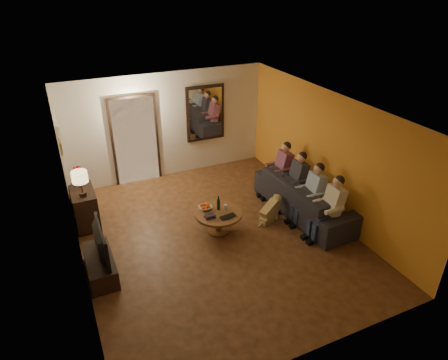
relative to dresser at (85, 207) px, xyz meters
name	(u,v)px	position (x,y,z in m)	size (l,w,h in m)	color
floor	(216,236)	(2.25, -1.52, -0.39)	(5.00, 6.00, 0.01)	#3E2610
ceiling	(215,109)	(2.25, -1.52, 2.21)	(5.00, 6.00, 0.01)	white
back_wall	(167,126)	(2.25, 1.48, 0.91)	(5.00, 0.02, 2.60)	beige
front_wall	(314,282)	(2.25, -4.52, 0.91)	(5.00, 0.02, 2.60)	beige
left_wall	(72,208)	(-0.25, -1.52, 0.91)	(0.02, 6.00, 2.60)	beige
right_wall	(327,155)	(4.75, -1.52, 0.91)	(0.02, 6.00, 2.60)	beige
orange_accent	(327,155)	(4.74, -1.52, 0.91)	(0.01, 6.00, 2.60)	orange
kitchen_doorway	(135,141)	(1.45, 1.46, 0.66)	(1.00, 0.06, 2.10)	#FFE0A5
door_trim	(136,141)	(1.45, 1.45, 0.66)	(1.12, 0.04, 2.22)	black
fridge_glimpse	(146,145)	(1.70, 1.46, 0.51)	(0.45, 0.03, 1.70)	silver
mirror_frame	(205,113)	(3.25, 1.44, 1.11)	(1.00, 0.05, 1.40)	black
mirror_glass	(206,114)	(3.25, 1.41, 1.11)	(0.86, 0.02, 1.26)	white
white_door	(65,166)	(-0.21, 0.78, 0.63)	(0.06, 0.85, 2.04)	white
framed_art	(61,147)	(-0.22, -0.22, 1.46)	(0.03, 0.28, 0.24)	#B28C33
art_canvas	(62,147)	(-0.21, -0.22, 1.46)	(0.01, 0.22, 0.18)	brown
dresser	(85,207)	(0.00, 0.00, 0.00)	(0.45, 0.87, 0.78)	black
table_lamp	(81,184)	(0.00, -0.22, 0.66)	(0.30, 0.30, 0.54)	beige
flower_vase	(79,176)	(0.00, 0.22, 0.61)	(0.14, 0.14, 0.44)	red
tv_stand	(100,265)	(0.00, -1.70, -0.21)	(0.45, 1.10, 0.37)	black
tv	(96,243)	(0.00, -1.70, 0.27)	(0.13, 1.02, 0.59)	black
sofa	(306,197)	(4.35, -1.50, -0.01)	(1.02, 2.61, 0.76)	black
person_a	(330,210)	(4.25, -2.40, 0.21)	(0.60, 0.40, 1.20)	tan
person_b	(312,195)	(4.25, -1.80, 0.21)	(0.60, 0.40, 1.20)	tan
person_c	(295,183)	(4.25, -1.20, 0.21)	(0.60, 0.40, 1.20)	tan
person_d	(281,171)	(4.25, -0.60, 0.21)	(0.60, 0.40, 1.20)	tan
dog	(270,209)	(3.48, -1.47, -0.11)	(0.56, 0.24, 0.56)	olive
coffee_table	(218,222)	(2.35, -1.38, -0.16)	(0.94, 0.94, 0.45)	brown
bowl	(206,208)	(2.17, -1.16, 0.09)	(0.26, 0.26, 0.06)	white
oranges	(205,205)	(2.17, -1.16, 0.16)	(0.20, 0.20, 0.08)	#D94E12
wine_bottle	(218,203)	(2.40, -1.28, 0.22)	(0.07, 0.07, 0.31)	black
wine_glass	(226,207)	(2.53, -1.33, 0.11)	(0.06, 0.06, 0.10)	silver
book_stack	(210,216)	(2.13, -1.48, 0.10)	(0.20, 0.15, 0.07)	black
laptop	(229,218)	(2.45, -1.66, 0.08)	(0.33, 0.21, 0.03)	black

